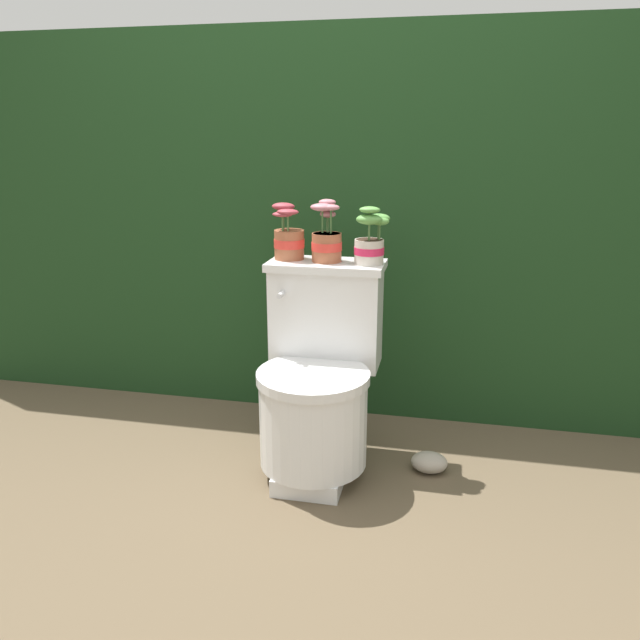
# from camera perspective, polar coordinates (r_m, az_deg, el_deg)

# --- Properties ---
(ground_plane) EXTENTS (12.00, 12.00, 0.00)m
(ground_plane) POSITION_cam_1_polar(r_m,az_deg,el_deg) (2.55, -1.58, -13.81)
(ground_plane) COLOR brown
(hedge_backdrop) EXTENTS (4.36, 0.95, 1.74)m
(hedge_backdrop) POSITION_cam_1_polar(r_m,az_deg,el_deg) (3.27, 2.77, 9.28)
(hedge_backdrop) COLOR #193819
(hedge_backdrop) RESTS_ON ground
(toilet) EXTENTS (0.46, 0.57, 0.81)m
(toilet) POSITION_cam_1_polar(r_m,az_deg,el_deg) (2.44, -0.18, -5.70)
(toilet) COLOR silver
(toilet) RESTS_ON ground
(potted_plant_left) EXTENTS (0.14, 0.12, 0.22)m
(potted_plant_left) POSITION_cam_1_polar(r_m,az_deg,el_deg) (2.50, -2.90, 7.45)
(potted_plant_left) COLOR #9E5638
(potted_plant_left) RESTS_ON toilet
(potted_plant_midleft) EXTENTS (0.13, 0.12, 0.24)m
(potted_plant_midleft) POSITION_cam_1_polar(r_m,az_deg,el_deg) (2.45, 0.60, 7.35)
(potted_plant_midleft) COLOR #9E5638
(potted_plant_midleft) RESTS_ON toilet
(potted_plant_middle) EXTENTS (0.13, 0.12, 0.22)m
(potted_plant_middle) POSITION_cam_1_polar(r_m,az_deg,el_deg) (2.40, 4.63, 7.18)
(potted_plant_middle) COLOR beige
(potted_plant_middle) RESTS_ON toilet
(garden_stone) EXTENTS (0.14, 0.12, 0.08)m
(garden_stone) POSITION_cam_1_polar(r_m,az_deg,el_deg) (2.58, 9.95, -12.69)
(garden_stone) COLOR #9E9384
(garden_stone) RESTS_ON ground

